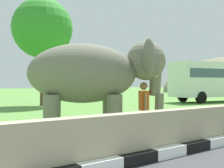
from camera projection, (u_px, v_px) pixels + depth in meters
name	position (u px, v px, depth m)	size (l,w,h in m)	color
barrier_parapet	(132.00, 137.00, 5.81)	(28.00, 0.36, 1.00)	tan
elephant	(95.00, 75.00, 8.06)	(3.98, 3.38, 2.87)	slate
person_handler	(144.00, 107.00, 8.34)	(0.41, 0.59, 1.66)	navy
bus_white	(216.00, 79.00, 25.47)	(9.37, 4.19, 3.50)	silver
tree_distant	(42.00, 29.00, 20.73)	(4.45, 4.45, 7.97)	brown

